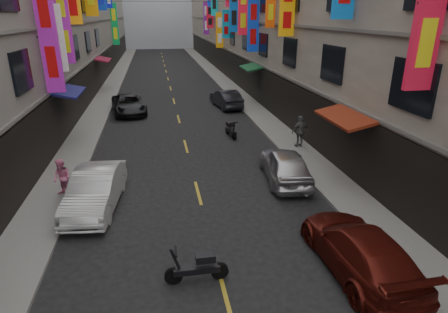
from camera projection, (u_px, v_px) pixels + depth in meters
name	position (u px, v px, depth m)	size (l,w,h in m)	color
sidewalk_left	(109.00, 90.00, 36.77)	(2.00, 90.00, 0.12)	slate
sidewalk_right	(229.00, 86.00, 38.79)	(2.00, 90.00, 0.12)	slate
street_awnings	(159.00, 88.00, 21.82)	(13.99, 35.20, 0.41)	#12461B
lane_markings	(172.00, 94.00, 35.04)	(0.12, 80.20, 0.01)	gold
scooter_crossing	(198.00, 268.00, 10.41)	(1.80, 0.50, 1.14)	black
scooter_far_right	(231.00, 130.00, 22.75)	(0.55, 1.80, 1.14)	black
car_left_mid	(95.00, 190.00, 14.31)	(1.60, 4.57, 1.51)	silver
car_left_far	(129.00, 104.00, 28.05)	(2.28, 4.94, 1.37)	black
car_right_near	(359.00, 250.00, 10.76)	(1.97, 4.86, 1.41)	#5B160F
car_right_mid	(285.00, 165.00, 16.69)	(1.76, 4.36, 1.49)	silver
car_right_far	(226.00, 99.00, 29.87)	(1.50, 4.29, 1.41)	#25262C
pedestrian_lfar	(62.00, 178.00, 14.96)	(0.76, 0.52, 1.56)	pink
pedestrian_rfar	(300.00, 131.00, 20.58)	(1.03, 0.59, 1.76)	slate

